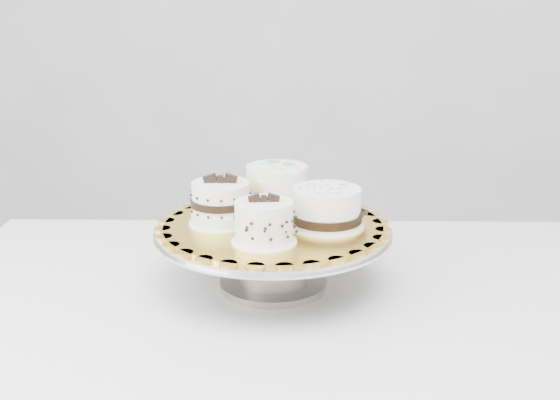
# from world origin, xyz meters

# --- Properties ---
(table) EXTENTS (1.27, 0.92, 0.75)m
(table) POSITION_xyz_m (0.10, 0.25, 0.67)
(table) COLOR white
(table) RESTS_ON floor
(cake_stand) EXTENTS (0.39, 0.39, 0.11)m
(cake_stand) POSITION_xyz_m (0.08, 0.29, 0.82)
(cake_stand) COLOR gray
(cake_stand) RESTS_ON table
(cake_board) EXTENTS (0.43, 0.43, 0.01)m
(cake_board) POSITION_xyz_m (0.08, 0.29, 0.86)
(cake_board) COLOR gold
(cake_board) RESTS_ON cake_stand
(cake_swirl) EXTENTS (0.10, 0.10, 0.08)m
(cake_swirl) POSITION_xyz_m (0.08, 0.21, 0.89)
(cake_swirl) COLOR white
(cake_swirl) RESTS_ON cake_board
(cake_banded) EXTENTS (0.11, 0.11, 0.09)m
(cake_banded) POSITION_xyz_m (-0.00, 0.29, 0.89)
(cake_banded) COLOR white
(cake_banded) RESTS_ON cake_board
(cake_dots) EXTENTS (0.13, 0.13, 0.08)m
(cake_dots) POSITION_xyz_m (0.08, 0.38, 0.90)
(cake_dots) COLOR white
(cake_dots) RESTS_ON cake_board
(cake_ribbon) EXTENTS (0.14, 0.14, 0.07)m
(cake_ribbon) POSITION_xyz_m (0.17, 0.30, 0.89)
(cake_ribbon) COLOR white
(cake_ribbon) RESTS_ON cake_board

